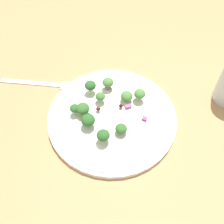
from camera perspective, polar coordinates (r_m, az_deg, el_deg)
ground_plane at (r=60.22cm, az=1.87°, el=-2.12°), size 180.00×180.00×2.00cm
plate at (r=58.69cm, az=-0.00°, el=-1.05°), size 27.92×27.92×1.70cm
dressing_pool at (r=58.33cm, az=0.00°, el=-0.81°), size 16.19×16.19×0.20cm
broccoli_floret_0 at (r=57.44cm, az=-6.21°, el=0.66°), size 2.87×2.87×2.91cm
broccoli_floret_1 at (r=53.17cm, az=-1.89°, el=-4.99°), size 2.61×2.61×2.64cm
broccoli_floret_2 at (r=60.96cm, az=-4.61°, el=5.58°), size 2.54×2.54×2.57cm
broccoli_floret_3 at (r=54.79cm, az=1.95°, el=-3.60°), size 2.39×2.39×2.42cm
broccoli_floret_4 at (r=59.63cm, az=5.89°, el=3.82°), size 2.50×2.50×2.53cm
broccoli_floret_5 at (r=55.25cm, az=-5.03°, el=-1.95°), size 2.86×2.86×2.90cm
broccoli_floret_6 at (r=57.80cm, az=-7.89°, el=0.74°), size 2.08×2.08×2.11cm
broccoli_floret_7 at (r=59.75cm, az=3.12°, el=3.32°), size 2.62×2.62×2.65cm
broccoli_floret_8 at (r=59.26cm, az=-2.48°, el=3.29°), size 2.10×2.10×2.13cm
broccoli_floret_9 at (r=61.62cm, az=-1.22°, el=6.16°), size 2.52×2.52×2.55cm
cranberry_0 at (r=58.28cm, az=-5.93°, el=0.28°), size 0.95×0.95×0.95cm
cranberry_1 at (r=58.34cm, az=-2.94°, el=0.70°), size 0.92×0.92×0.92cm
cranberry_2 at (r=58.86cm, az=1.88°, el=1.31°), size 0.82×0.82×0.82cm
onion_bit_0 at (r=58.12cm, az=-4.83°, el=-0.83°), size 1.40×1.40×0.57cm
onion_bit_1 at (r=57.77cm, az=6.92°, el=-1.38°), size 1.32×1.33×0.46cm
onion_bit_2 at (r=59.30cm, az=3.44°, el=1.25°), size 0.91×1.43×0.37cm
onion_bit_3 at (r=62.75cm, az=-1.15°, el=5.13°), size 1.08×1.32×0.59cm
fork at (r=67.68cm, az=-14.45°, el=5.85°), size 9.90×17.45×0.50cm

